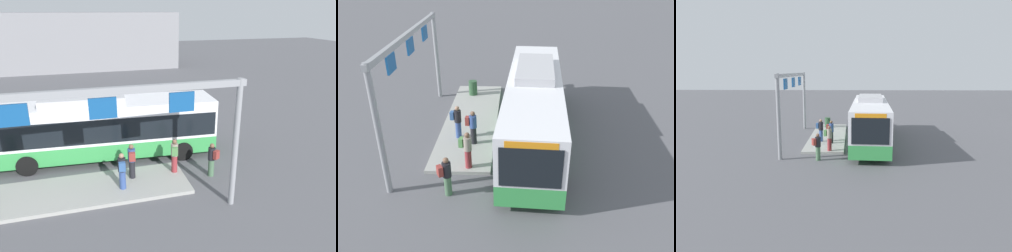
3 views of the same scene
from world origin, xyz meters
TOP-DOWN VIEW (x-y plane):
  - ground_plane at (0.00, 0.00)m, footprint 120.00×120.00m
  - platform_curb at (-1.59, -3.29)m, footprint 10.00×2.80m
  - bus_main at (-0.01, 0.00)m, footprint 11.82×3.22m
  - person_boarding at (4.72, -3.44)m, footprint 0.53×0.61m
  - person_waiting_near at (3.05, -2.87)m, footprint 0.43×0.58m
  - person_waiting_mid at (1.02, -2.88)m, footprint 0.36×0.54m
  - person_waiting_far at (0.46, -3.69)m, footprint 0.36×0.54m
  - platform_sign_gantry at (-0.27, -5.75)m, footprint 10.13×0.24m
  - trash_bin at (-5.12, -3.61)m, footprint 0.52×0.52m

SIDE VIEW (x-z plane):
  - ground_plane at x=0.00m, z-range 0.00..0.00m
  - platform_curb at x=-1.59m, z-range 0.00..0.16m
  - trash_bin at x=-5.12m, z-range 0.16..1.06m
  - person_boarding at x=4.72m, z-range 0.06..1.73m
  - person_waiting_near at x=3.05m, z-range 0.22..1.89m
  - person_waiting_mid at x=1.02m, z-range 0.22..1.89m
  - person_waiting_far at x=0.46m, z-range 0.22..1.89m
  - bus_main at x=-0.01m, z-range 0.08..3.54m
  - platform_sign_gantry at x=-0.27m, z-range 1.20..6.40m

